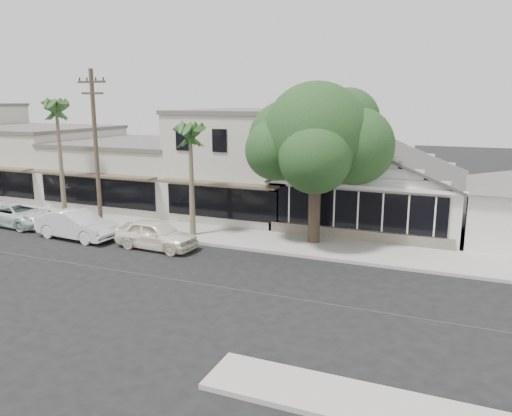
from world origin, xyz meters
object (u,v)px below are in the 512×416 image
at_px(utility_pole, 96,147).
at_px(car_1, 77,225).
at_px(car_2, 19,214).
at_px(car_0, 156,234).
at_px(shade_tree, 316,138).

height_order(utility_pole, car_1, utility_pole).
bearing_deg(car_1, car_2, 84.77).
distance_m(car_0, car_1, 5.00).
distance_m(utility_pole, shade_tree, 12.16).
relative_size(utility_pole, shade_tree, 1.09).
relative_size(car_2, shade_tree, 0.60).
bearing_deg(car_1, shade_tree, -66.65).
distance_m(utility_pole, car_2, 6.77).
distance_m(car_1, shade_tree, 13.56).
xyz_separation_m(car_1, shade_tree, (12.04, 4.14, 4.68)).
bearing_deg(car_2, utility_pole, -75.66).
height_order(car_0, car_2, car_0).
distance_m(utility_pole, car_1, 4.39).
relative_size(car_1, shade_tree, 0.57).
bearing_deg(shade_tree, car_0, -150.10).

